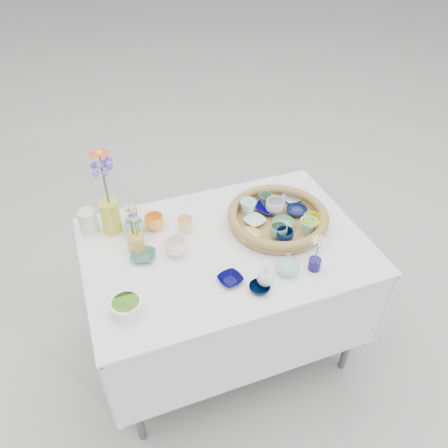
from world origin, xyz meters
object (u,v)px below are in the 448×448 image
object	(u,v)px
wicker_tray	(278,218)
tall_vase_yellow	(111,217)
display_table	(225,345)
bud_vase_seafoam	(288,264)

from	to	relation	value
wicker_tray	tall_vase_yellow	world-z (taller)	tall_vase_yellow
display_table	tall_vase_yellow	distance (m)	1.00
display_table	tall_vase_yellow	xyz separation A→B (m)	(-0.46, 0.27, 0.85)
bud_vase_seafoam	wicker_tray	bearing A→B (deg)	71.69
bud_vase_seafoam	tall_vase_yellow	size ratio (longest dim) A/B	0.63
wicker_tray	tall_vase_yellow	bearing A→B (deg)	163.13
tall_vase_yellow	bud_vase_seafoam	bearing A→B (deg)	-39.49
display_table	bud_vase_seafoam	world-z (taller)	bud_vase_seafoam
wicker_tray	bud_vase_seafoam	world-z (taller)	bud_vase_seafoam
wicker_tray	display_table	bearing A→B (deg)	-169.88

